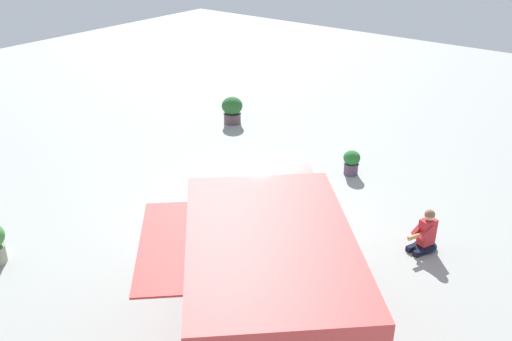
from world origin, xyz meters
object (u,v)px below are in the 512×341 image
(person_customer, at_px, (425,235))
(planter_flowering_near, at_px, (352,162))
(planter_flowering_far, at_px, (232,109))
(food_truck, at_px, (264,281))

(person_customer, xyz_separation_m, planter_flowering_near, (2.85, -2.15, 0.00))
(planter_flowering_near, distance_m, planter_flowering_far, 4.89)
(person_customer, bearing_deg, planter_flowering_near, -36.99)
(person_customer, distance_m, planter_flowering_near, 3.57)
(food_truck, distance_m, person_customer, 4.23)
(planter_flowering_near, bearing_deg, planter_flowering_far, -11.20)
(planter_flowering_far, bearing_deg, person_customer, 157.95)
(planter_flowering_near, bearing_deg, food_truck, 106.43)
(planter_flowering_far, bearing_deg, food_truck, 132.92)
(planter_flowering_near, relative_size, planter_flowering_far, 0.76)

